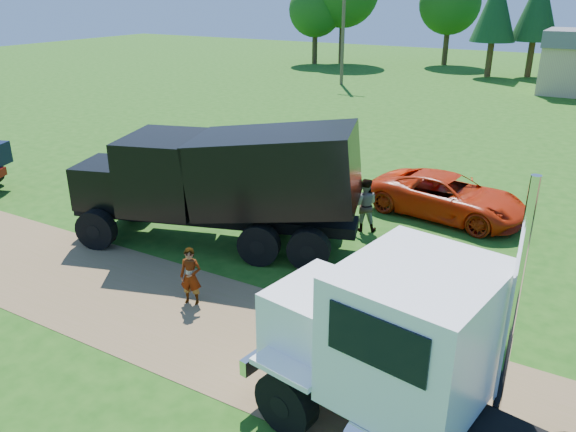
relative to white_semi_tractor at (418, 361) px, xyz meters
The scene contains 8 objects.
ground 4.86m from the white_semi_tractor, 164.16° to the left, with size 140.00×140.00×0.00m, color #1B4C10.
dirt_track 4.86m from the white_semi_tractor, 164.16° to the left, with size 120.00×4.20×0.01m, color brown.
white_semi_tractor is the anchor object (origin of this frame).
black_dump_truck 9.44m from the white_semi_tractor, 146.31° to the left, with size 9.22×5.23×3.93m.
orange_pickup 11.36m from the white_semi_tractor, 102.37° to the left, with size 2.51×5.44×1.51m, color red.
spectator_a 6.77m from the white_semi_tractor, 164.31° to the left, with size 0.56×0.37×1.54m, color #999999.
spectator_b 9.59m from the white_semi_tractor, 118.11° to the left, with size 0.88×0.68×1.81m, color #999999.
tree_row 50.95m from the white_semi_tractor, 93.66° to the left, with size 56.61×12.40×11.10m.
Camera 1 is at (6.40, -9.09, 7.54)m, focal length 35.00 mm.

